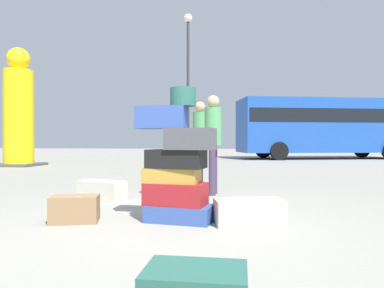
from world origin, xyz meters
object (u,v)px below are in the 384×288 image
Objects in this scene: suitcase_cream_foreground_far at (102,190)px; suitcase_brown_foreground_near at (75,209)px; suitcase_cream_upright_blue at (249,212)px; person_tourist_with_camera at (200,136)px; suitcase_tan_left_side at (109,188)px; parked_bus at (324,125)px; suitcase_tower at (176,166)px; lamp_post at (188,67)px; yellow_dummy_statue at (19,113)px; person_bearded_onlooker at (213,135)px; suitcase_slate_right_side at (159,175)px.

suitcase_brown_foreground_near is at bearing -60.08° from suitcase_cream_foreground_far.
suitcase_cream_upright_blue is 3.59m from person_tourist_with_camera.
suitcase_tan_left_side is 15.43m from parked_bus.
suitcase_tower is 1.27m from suitcase_brown_foreground_near.
parked_bus is (4.50, 15.75, 1.69)m from suitcase_cream_upright_blue.
suitcase_brown_foreground_near is at bearing -125.86° from parked_bus.
lamp_post is at bearing -172.73° from person_tourist_with_camera.
yellow_dummy_statue is at bearing -126.92° from person_tourist_with_camera.
person_bearded_onlooker is 10.08m from yellow_dummy_statue.
person_tourist_with_camera reaches higher than suitcase_tan_left_side.
suitcase_slate_right_side is 1.07m from suitcase_cream_foreground_far.
yellow_dummy_statue reaches higher than person_bearded_onlooker.
suitcase_tan_left_side is 0.99× the size of suitcase_brown_foreground_near.
yellow_dummy_statue is (-5.94, 6.41, 1.90)m from suitcase_tan_left_side.
suitcase_slate_right_side is 1.27× the size of suitcase_tan_left_side.
suitcase_tower is 0.16× the size of parked_bus.
suitcase_brown_foreground_near is (-0.50, -2.23, -0.18)m from suitcase_slate_right_side.
suitcase_tower is at bearing 165.08° from suitcase_cream_upright_blue.
suitcase_cream_upright_blue is at bearing -1.72° from suitcase_tower.
yellow_dummy_statue reaches higher than suitcase_cream_upright_blue.
parked_bus is at bearing 33.03° from lamp_post.
person_tourist_with_camera reaches higher than suitcase_cream_foreground_far.
parked_bus is (5.05, 13.57, 0.79)m from person_bearded_onlooker.
parked_bus is (5.99, 13.67, 1.50)m from suitcase_slate_right_side.
suitcase_tan_left_side is 0.30× the size of person_tourist_with_camera.
suitcase_slate_right_side is 1.57m from person_tourist_with_camera.
suitcase_tower is at bearing -23.56° from suitcase_cream_foreground_far.
suitcase_cream_foreground_far is at bearing -121.01° from suitcase_slate_right_side.
suitcase_slate_right_side reaches higher than suitcase_cream_foreground_far.
suitcase_slate_right_side is at bearing 62.80° from suitcase_brown_foreground_near.
suitcase_tan_left_side is (-1.58, 2.04, -0.55)m from suitcase_tower.
suitcase_cream_upright_blue is 2.66m from suitcase_cream_foreground_far.
suitcase_slate_right_side is 9.52m from yellow_dummy_statue.
suitcase_cream_foreground_far is at bearing 135.60° from suitcase_cream_upright_blue.
parked_bus is at bearing 29.51° from yellow_dummy_statue.
suitcase_brown_foreground_near is 0.08× the size of lamp_post.
suitcase_tower is 0.88× the size of person_tourist_with_camera.
person_tourist_with_camera reaches higher than person_bearded_onlooker.
suitcase_cream_upright_blue is 0.99× the size of suitcase_cream_foreground_far.
suitcase_brown_foreground_near is 3.77m from person_tourist_with_camera.
suitcase_tower is at bearing -6.22° from suitcase_brown_foreground_near.
person_tourist_with_camera is (-0.35, 1.17, 0.01)m from person_bearded_onlooker.
suitcase_slate_right_side is (-0.66, 2.06, -0.31)m from suitcase_tower.
suitcase_slate_right_side is 2.57m from suitcase_cream_upright_blue.
suitcase_cream_foreground_far is 0.43× the size of person_tourist_with_camera.
person_bearded_onlooker is 14.50m from parked_bus.
person_bearded_onlooker is at bearing -124.04° from parked_bus.
suitcase_tower is at bearing -1.17° from person_tourist_with_camera.
suitcase_tan_left_side is 8.94m from yellow_dummy_statue.
person_bearded_onlooker is at bearing 82.47° from suitcase_tower.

